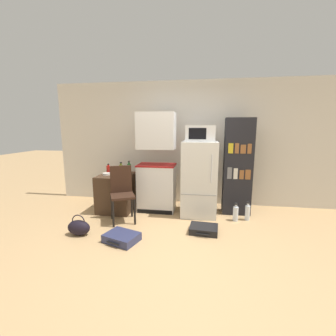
{
  "coord_description": "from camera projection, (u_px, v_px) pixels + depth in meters",
  "views": [
    {
      "loc": [
        0.33,
        -2.95,
        1.66
      ],
      "look_at": [
        -0.27,
        0.85,
        0.97
      ],
      "focal_mm": 24.0,
      "sensor_mm": 36.0,
      "label": 1
    }
  ],
  "objects": [
    {
      "name": "ground_plane",
      "position": [
        177.0,
        246.0,
        3.21
      ],
      "size": [
        24.0,
        24.0,
        0.0
      ],
      "primitive_type": "plane",
      "color": "tan"
    },
    {
      "name": "wall_back",
      "position": [
        197.0,
        144.0,
        4.89
      ],
      "size": [
        6.4,
        0.1,
        2.64
      ],
      "color": "silver",
      "rests_on": "ground_plane"
    },
    {
      "name": "side_table",
      "position": [
        117.0,
        192.0,
        4.56
      ],
      "size": [
        0.65,
        0.73,
        0.74
      ],
      "color": "#422D1E",
      "rests_on": "ground_plane"
    },
    {
      "name": "kitchen_hutch",
      "position": [
        157.0,
        166.0,
        4.46
      ],
      "size": [
        0.74,
        0.48,
        1.95
      ],
      "color": "white",
      "rests_on": "ground_plane"
    },
    {
      "name": "refrigerator",
      "position": [
        199.0,
        178.0,
        4.28
      ],
      "size": [
        0.65,
        0.68,
        1.41
      ],
      "color": "silver",
      "rests_on": "ground_plane"
    },
    {
      "name": "microwave",
      "position": [
        200.0,
        133.0,
        4.13
      ],
      "size": [
        0.53,
        0.36,
        0.29
      ],
      "color": "silver",
      "rests_on": "refrigerator"
    },
    {
      "name": "bookshelf",
      "position": [
        238.0,
        167.0,
        4.3
      ],
      "size": [
        0.52,
        0.32,
        1.85
      ],
      "color": "black",
      "rests_on": "ground_plane"
    },
    {
      "name": "bottle_green_tall",
      "position": [
        129.0,
        169.0,
        4.42
      ],
      "size": [
        0.07,
        0.07,
        0.28
      ],
      "color": "#1E6028",
      "rests_on": "side_table"
    },
    {
      "name": "bottle_olive_oil",
      "position": [
        121.0,
        170.0,
        4.39
      ],
      "size": [
        0.08,
        0.08,
        0.26
      ],
      "color": "#566619",
      "rests_on": "side_table"
    },
    {
      "name": "bottle_clear_short",
      "position": [
        124.0,
        174.0,
        4.19
      ],
      "size": [
        0.07,
        0.07,
        0.17
      ],
      "color": "silver",
      "rests_on": "side_table"
    },
    {
      "name": "bottle_ketchup_red",
      "position": [
        109.0,
        169.0,
        4.6
      ],
      "size": [
        0.08,
        0.08,
        0.2
      ],
      "color": "#AD1914",
      "rests_on": "side_table"
    },
    {
      "name": "bowl",
      "position": [
        106.0,
        174.0,
        4.44
      ],
      "size": [
        0.15,
        0.15,
        0.04
      ],
      "color": "silver",
      "rests_on": "side_table"
    },
    {
      "name": "chair",
      "position": [
        122.0,
        189.0,
        4.02
      ],
      "size": [
        0.54,
        0.54,
        0.99
      ],
      "rotation": [
        0.0,
        0.0,
        0.46
      ],
      "color": "black",
      "rests_on": "ground_plane"
    },
    {
      "name": "suitcase_large_flat",
      "position": [
        204.0,
        229.0,
        3.61
      ],
      "size": [
        0.47,
        0.39,
        0.11
      ],
      "rotation": [
        0.0,
        0.0,
        -0.08
      ],
      "color": "black",
      "rests_on": "ground_plane"
    },
    {
      "name": "suitcase_small_flat",
      "position": [
        122.0,
        237.0,
        3.33
      ],
      "size": [
        0.57,
        0.49,
        0.12
      ],
      "rotation": [
        0.0,
        0.0,
        -0.33
      ],
      "color": "navy",
      "rests_on": "ground_plane"
    },
    {
      "name": "handbag",
      "position": [
        79.0,
        227.0,
        3.51
      ],
      "size": [
        0.36,
        0.2,
        0.33
      ],
      "color": "black",
      "rests_on": "ground_plane"
    },
    {
      "name": "water_bottle_front",
      "position": [
        236.0,
        213.0,
        4.05
      ],
      "size": [
        0.09,
        0.09,
        0.33
      ],
      "color": "silver",
      "rests_on": "ground_plane"
    },
    {
      "name": "water_bottle_middle",
      "position": [
        247.0,
        212.0,
        4.08
      ],
      "size": [
        0.09,
        0.09,
        0.35
      ],
      "color": "silver",
      "rests_on": "ground_plane"
    }
  ]
}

